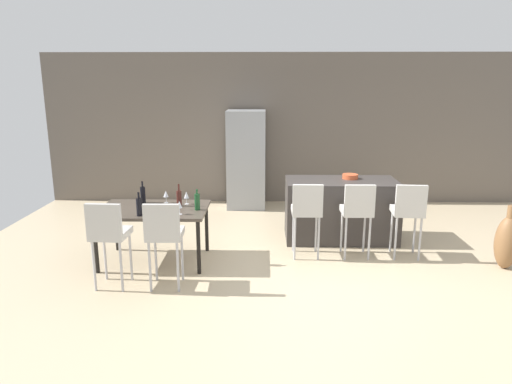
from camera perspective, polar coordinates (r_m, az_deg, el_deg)
name	(u,v)px	position (r m, az deg, el deg)	size (l,w,h in m)	color
ground_plane	(316,259)	(6.42, 7.47, -8.23)	(10.00, 10.00, 0.00)	#C6B28E
back_wall	(301,129)	(9.16, 5.62, 7.74)	(10.00, 0.12, 2.90)	#665B51
kitchen_island	(341,210)	(7.15, 10.42, -2.18)	(1.66, 0.80, 0.92)	#383330
bar_chair_left	(307,208)	(6.26, 6.29, -2.03)	(0.40, 0.40, 1.05)	beige
bar_chair_middle	(358,209)	(6.36, 12.43, -2.02)	(0.40, 0.40, 1.05)	beige
bar_chair_right	(408,209)	(6.53, 18.32, -2.00)	(0.43, 0.43, 1.05)	beige
dining_table	(153,213)	(6.24, -12.56, -2.53)	(1.41, 0.93, 0.74)	#4C4238
dining_chair_near	(108,231)	(5.56, -17.78, -4.62)	(0.42, 0.42, 1.05)	beige
dining_chair_far	(164,231)	(5.39, -11.31, -4.80)	(0.41, 0.41, 1.05)	beige
wine_bottle_left	(143,194)	(6.51, -13.80, -0.29)	(0.07, 0.07, 0.30)	black
wine_bottle_middle	(197,202)	(6.02, -7.28, -1.18)	(0.07, 0.07, 0.28)	#194723
wine_bottle_right	(139,207)	(5.89, -14.23, -1.76)	(0.07, 0.07, 0.30)	black
wine_bottle_inner	(179,198)	(6.24, -9.48, -0.73)	(0.07, 0.07, 0.30)	#471E19
wine_glass_far	(166,194)	(6.43, -11.07, -0.25)	(0.07, 0.07, 0.17)	silver
wine_glass_near	(179,205)	(5.85, -9.44, -1.58)	(0.07, 0.07, 0.17)	silver
wine_glass_end	(186,195)	(6.32, -8.59, -0.40)	(0.07, 0.07, 0.17)	silver
refrigerator	(246,159)	(8.77, -1.20, 4.05)	(0.72, 0.68, 1.84)	#939699
fruit_bowl	(350,176)	(7.17, 11.56, 1.89)	(0.24, 0.24, 0.07)	#C6512D
floor_vase	(507,242)	(6.78, 28.60, -5.45)	(0.30, 0.30, 0.84)	brown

